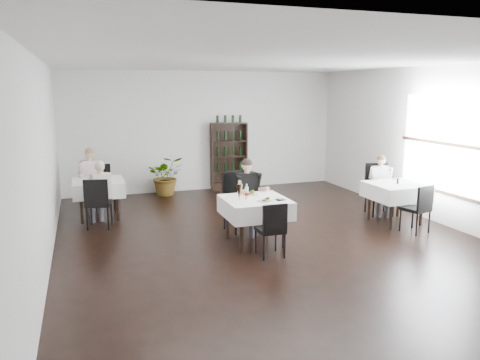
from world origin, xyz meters
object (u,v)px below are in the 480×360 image
object	(u,v)px
wine_shelf	(229,157)
potted_tree	(166,176)
diner_main	(249,190)
main_table	(255,207)

from	to	relation	value
wine_shelf	potted_tree	world-z (taller)	wine_shelf
diner_main	potted_tree	bearing A→B (deg)	103.78
wine_shelf	diner_main	world-z (taller)	wine_shelf
main_table	diner_main	world-z (taller)	diner_main
potted_tree	diner_main	world-z (taller)	diner_main
wine_shelf	diner_main	distance (m)	3.80
potted_tree	diner_main	bearing A→B (deg)	-76.22
wine_shelf	diner_main	size ratio (longest dim) A/B	1.30
main_table	potted_tree	size ratio (longest dim) A/B	1.06
wine_shelf	main_table	bearing A→B (deg)	-101.78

